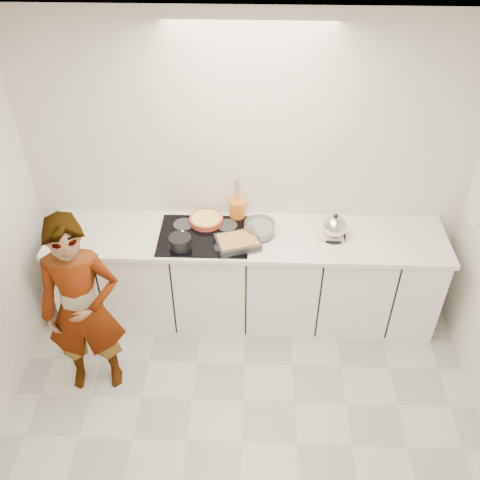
{
  "coord_description": "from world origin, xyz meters",
  "views": [
    {
      "loc": [
        0.06,
        -2.11,
        3.59
      ],
      "look_at": [
        -0.05,
        1.05,
        1.05
      ],
      "focal_mm": 40.0,
      "sensor_mm": 36.0,
      "label": 1
    }
  ],
  "objects_px": {
    "saucepan": "(180,242)",
    "utensil_crock": "(237,209)",
    "tart_dish": "(206,220)",
    "mixing_bowl": "(259,229)",
    "kettle": "(334,228)",
    "baking_dish": "(238,242)",
    "hob": "(204,236)",
    "cook": "(83,309)"
  },
  "relations": [
    {
      "from": "kettle",
      "to": "saucepan",
      "type": "bearing_deg",
      "value": -171.43
    },
    {
      "from": "mixing_bowl",
      "to": "cook",
      "type": "height_order",
      "value": "cook"
    },
    {
      "from": "tart_dish",
      "to": "baking_dish",
      "type": "distance_m",
      "value": 0.4
    },
    {
      "from": "saucepan",
      "to": "kettle",
      "type": "xyz_separation_m",
      "value": [
        1.21,
        0.18,
        0.03
      ]
    },
    {
      "from": "kettle",
      "to": "utensil_crock",
      "type": "relative_size",
      "value": 1.37
    },
    {
      "from": "utensil_crock",
      "to": "cook",
      "type": "relative_size",
      "value": 0.1
    },
    {
      "from": "kettle",
      "to": "mixing_bowl",
      "type": "bearing_deg",
      "value": 178.57
    },
    {
      "from": "tart_dish",
      "to": "utensil_crock",
      "type": "relative_size",
      "value": 1.86
    },
    {
      "from": "tart_dish",
      "to": "utensil_crock",
      "type": "bearing_deg",
      "value": 20.86
    },
    {
      "from": "hob",
      "to": "baking_dish",
      "type": "relative_size",
      "value": 1.86
    },
    {
      "from": "baking_dish",
      "to": "mixing_bowl",
      "type": "xyz_separation_m",
      "value": [
        0.17,
        0.16,
        0.0
      ]
    },
    {
      "from": "mixing_bowl",
      "to": "saucepan",
      "type": "bearing_deg",
      "value": -162.24
    },
    {
      "from": "saucepan",
      "to": "mixing_bowl",
      "type": "relative_size",
      "value": 0.68
    },
    {
      "from": "mixing_bowl",
      "to": "cook",
      "type": "distance_m",
      "value": 1.49
    },
    {
      "from": "kettle",
      "to": "utensil_crock",
      "type": "distance_m",
      "value": 0.82
    },
    {
      "from": "tart_dish",
      "to": "baking_dish",
      "type": "relative_size",
      "value": 0.8
    },
    {
      "from": "tart_dish",
      "to": "kettle",
      "type": "xyz_separation_m",
      "value": [
        1.04,
        -0.15,
        0.06
      ]
    },
    {
      "from": "mixing_bowl",
      "to": "kettle",
      "type": "height_order",
      "value": "kettle"
    },
    {
      "from": "baking_dish",
      "to": "cook",
      "type": "xyz_separation_m",
      "value": [
        -1.1,
        -0.61,
        -0.17
      ]
    },
    {
      "from": "hob",
      "to": "tart_dish",
      "type": "bearing_deg",
      "value": 87.83
    },
    {
      "from": "mixing_bowl",
      "to": "tart_dish",
      "type": "bearing_deg",
      "value": 163.27
    },
    {
      "from": "hob",
      "to": "mixing_bowl",
      "type": "bearing_deg",
      "value": 5.49
    },
    {
      "from": "mixing_bowl",
      "to": "baking_dish",
      "type": "bearing_deg",
      "value": -136.07
    },
    {
      "from": "baking_dish",
      "to": "mixing_bowl",
      "type": "bearing_deg",
      "value": 43.93
    },
    {
      "from": "tart_dish",
      "to": "saucepan",
      "type": "xyz_separation_m",
      "value": [
        -0.18,
        -0.33,
        0.02
      ]
    },
    {
      "from": "hob",
      "to": "kettle",
      "type": "height_order",
      "value": "kettle"
    },
    {
      "from": "hob",
      "to": "saucepan",
      "type": "distance_m",
      "value": 0.24
    },
    {
      "from": "baking_dish",
      "to": "utensil_crock",
      "type": "bearing_deg",
      "value": 92.26
    },
    {
      "from": "cook",
      "to": "utensil_crock",
      "type": "bearing_deg",
      "value": 33.97
    },
    {
      "from": "saucepan",
      "to": "cook",
      "type": "distance_m",
      "value": 0.88
    },
    {
      "from": "tart_dish",
      "to": "mixing_bowl",
      "type": "xyz_separation_m",
      "value": [
        0.44,
        -0.13,
        0.01
      ]
    },
    {
      "from": "mixing_bowl",
      "to": "cook",
      "type": "relative_size",
      "value": 0.16
    },
    {
      "from": "hob",
      "to": "mixing_bowl",
      "type": "relative_size",
      "value": 2.75
    },
    {
      "from": "cook",
      "to": "baking_dish",
      "type": "bearing_deg",
      "value": 20.1
    },
    {
      "from": "tart_dish",
      "to": "saucepan",
      "type": "relative_size",
      "value": 1.73
    },
    {
      "from": "baking_dish",
      "to": "cook",
      "type": "distance_m",
      "value": 1.26
    },
    {
      "from": "kettle",
      "to": "baking_dish",
      "type": "bearing_deg",
      "value": -168.96
    },
    {
      "from": "baking_dish",
      "to": "utensil_crock",
      "type": "height_order",
      "value": "utensil_crock"
    },
    {
      "from": "tart_dish",
      "to": "hob",
      "type": "bearing_deg",
      "value": -92.17
    },
    {
      "from": "saucepan",
      "to": "utensil_crock",
      "type": "height_order",
      "value": "saucepan"
    },
    {
      "from": "hob",
      "to": "tart_dish",
      "type": "xyz_separation_m",
      "value": [
        0.01,
        0.18,
        0.03
      ]
    },
    {
      "from": "baking_dish",
      "to": "mixing_bowl",
      "type": "distance_m",
      "value": 0.24
    }
  ]
}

